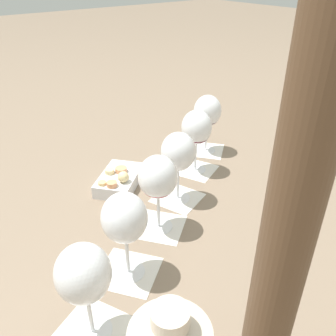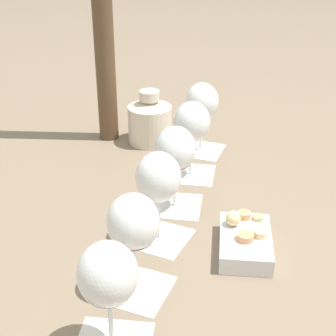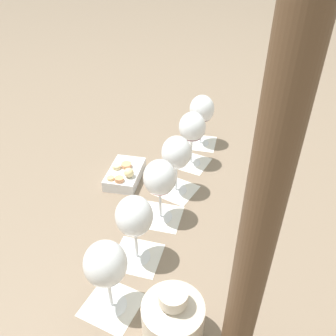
{
  "view_description": "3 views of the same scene",
  "coord_description": "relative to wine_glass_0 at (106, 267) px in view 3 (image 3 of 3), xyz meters",
  "views": [
    {
      "loc": [
        -0.44,
        -0.56,
        0.54
      ],
      "look_at": [
        -0.0,
        0.0,
        0.13
      ],
      "focal_mm": 38.0,
      "sensor_mm": 36.0,
      "label": 1
    },
    {
      "loc": [
        0.64,
        0.64,
        0.6
      ],
      "look_at": [
        -0.0,
        0.0,
        0.13
      ],
      "focal_mm": 55.0,
      "sensor_mm": 36.0,
      "label": 2
    },
    {
      "loc": [
        -0.5,
        -0.61,
        0.69
      ],
      "look_at": [
        -0.0,
        0.0,
        0.13
      ],
      "focal_mm": 38.0,
      "sensor_mm": 36.0,
      "label": 3
    }
  ],
  "objects": [
    {
      "name": "tasting_card_1",
      "position": [
        0.12,
        0.08,
        -0.13
      ],
      "size": [
        0.16,
        0.16,
        0.0
      ],
      "color": "silver",
      "rests_on": "ground_plane"
    },
    {
      "name": "tasting_card_2",
      "position": [
        0.25,
        0.15,
        -0.13
      ],
      "size": [
        0.16,
        0.16,
        0.0
      ],
      "color": "silver",
      "rests_on": "ground_plane"
    },
    {
      "name": "wine_glass_4",
      "position": [
        0.5,
        0.29,
        -0.0
      ],
      "size": [
        0.09,
        0.09,
        0.19
      ],
      "color": "white",
      "rests_on": "tasting_card_4"
    },
    {
      "name": "wine_glass_0",
      "position": [
        0.0,
        0.0,
        0.0
      ],
      "size": [
        0.09,
        0.09,
        0.19
      ],
      "color": "white",
      "rests_on": "tasting_card_0"
    },
    {
      "name": "wine_glass_5",
      "position": [
        0.61,
        0.37,
        -0.0
      ],
      "size": [
        0.09,
        0.09,
        0.19
      ],
      "color": "white",
      "rests_on": "tasting_card_5"
    },
    {
      "name": "umbrella_pole",
      "position": [
        0.12,
        -0.24,
        0.3
      ],
      "size": [
        0.05,
        0.05,
        0.86
      ],
      "color": "brown",
      "rests_on": "ground_plane"
    },
    {
      "name": "ground_plane",
      "position": [
        0.31,
        0.18,
        -0.13
      ],
      "size": [
        8.0,
        8.0,
        0.0
      ],
      "primitive_type": "plane",
      "color": "#7F6B56"
    },
    {
      "name": "tasting_card_5",
      "position": [
        0.61,
        0.37,
        -0.13
      ],
      "size": [
        0.16,
        0.16,
        0.0
      ],
      "color": "silver",
      "rests_on": "ground_plane"
    },
    {
      "name": "tasting_card_3",
      "position": [
        0.36,
        0.21,
        -0.13
      ],
      "size": [
        0.14,
        0.14,
        0.0
      ],
      "color": "silver",
      "rests_on": "ground_plane"
    },
    {
      "name": "tasting_card_4",
      "position": [
        0.5,
        0.29,
        -0.13
      ],
      "size": [
        0.15,
        0.15,
        0.0
      ],
      "color": "silver",
      "rests_on": "ground_plane"
    },
    {
      "name": "wine_glass_2",
      "position": [
        0.25,
        0.15,
        -0.0
      ],
      "size": [
        0.09,
        0.09,
        0.19
      ],
      "color": "white",
      "rests_on": "tasting_card_2"
    },
    {
      "name": "ceramic_vase",
      "position": [
        0.06,
        -0.14,
        -0.07
      ],
      "size": [
        0.12,
        0.12,
        0.15
      ],
      "color": "beige",
      "rests_on": "ground_plane"
    },
    {
      "name": "wine_glass_3",
      "position": [
        0.36,
        0.21,
        0.0
      ],
      "size": [
        0.09,
        0.09,
        0.19
      ],
      "color": "white",
      "rests_on": "tasting_card_3"
    },
    {
      "name": "snack_dish",
      "position": [
        0.27,
        0.36,
        -0.11
      ],
      "size": [
        0.18,
        0.17,
        0.07
      ],
      "color": "silver",
      "rests_on": "ground_plane"
    },
    {
      "name": "tasting_card_0",
      "position": [
        0.0,
        0.0,
        -0.13
      ],
      "size": [
        0.15,
        0.15,
        0.0
      ],
      "color": "silver",
      "rests_on": "ground_plane"
    },
    {
      "name": "wine_glass_1",
      "position": [
        0.12,
        0.08,
        0.0
      ],
      "size": [
        0.09,
        0.09,
        0.19
      ],
      "color": "white",
      "rests_on": "tasting_card_1"
    }
  ]
}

